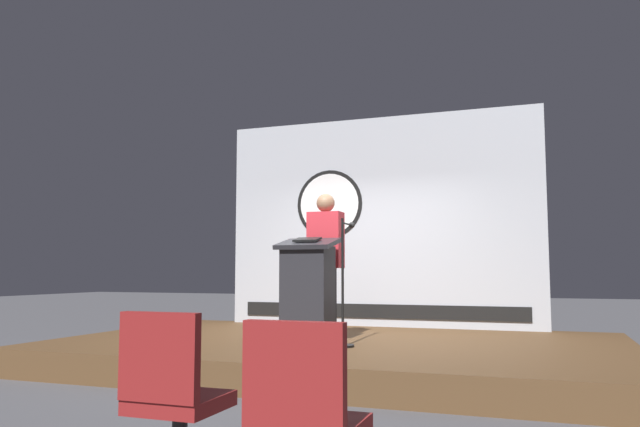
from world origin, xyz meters
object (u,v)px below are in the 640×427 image
podium (308,291)px  audience_chair_right (304,413)px  audience_chair_left (172,389)px  microphone_stand (344,302)px  speaker_person (326,264)px

podium → audience_chair_right: (1.49, -3.92, -0.38)m
audience_chair_left → audience_chair_right: 0.88m
podium → microphone_stand: (0.46, -0.10, -0.11)m
microphone_stand → podium: bearing=167.4°
podium → microphone_stand: bearing=-12.6°
podium → audience_chair_right: bearing=-69.1°
audience_chair_left → podium: bearing=100.2°
speaker_person → microphone_stand: (0.41, -0.58, -0.41)m
speaker_person → audience_chair_right: speaker_person is taller
audience_chair_left → audience_chair_right: (0.84, -0.28, 0.00)m
podium → microphone_stand: 0.48m
podium → microphone_stand: size_ratio=0.87×
audience_chair_right → speaker_person: bearing=108.3°
podium → audience_chair_left: bearing=-79.8°
podium → speaker_person: bearing=84.9°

